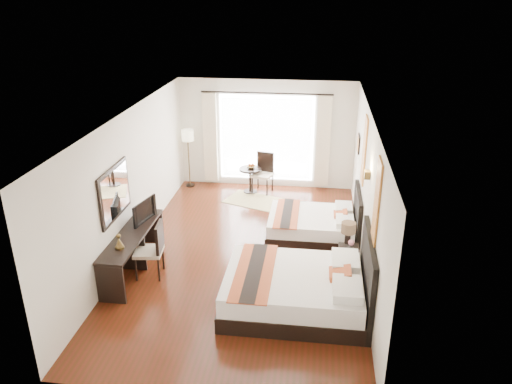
# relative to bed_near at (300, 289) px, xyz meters

# --- Properties ---
(floor) EXTENTS (4.50, 7.50, 0.01)m
(floor) POSITION_rel_bed_near_xyz_m (-1.13, 1.60, -0.35)
(floor) COLOR #3B1B0A
(floor) RESTS_ON ground
(ceiling) EXTENTS (4.50, 7.50, 0.02)m
(ceiling) POSITION_rel_bed_near_xyz_m (-1.13, 1.60, 2.45)
(ceiling) COLOR white
(ceiling) RESTS_ON wall_headboard
(wall_headboard) EXTENTS (0.01, 7.50, 2.80)m
(wall_headboard) POSITION_rel_bed_near_xyz_m (1.11, 1.60, 1.06)
(wall_headboard) COLOR silver
(wall_headboard) RESTS_ON floor
(wall_desk) EXTENTS (0.01, 7.50, 2.80)m
(wall_desk) POSITION_rel_bed_near_xyz_m (-3.38, 1.60, 1.06)
(wall_desk) COLOR silver
(wall_desk) RESTS_ON floor
(wall_window) EXTENTS (4.50, 0.01, 2.80)m
(wall_window) POSITION_rel_bed_near_xyz_m (-1.13, 5.34, 1.06)
(wall_window) COLOR silver
(wall_window) RESTS_ON floor
(wall_entry) EXTENTS (4.50, 0.01, 2.80)m
(wall_entry) POSITION_rel_bed_near_xyz_m (-1.13, -2.15, 1.06)
(wall_entry) COLOR silver
(wall_entry) RESTS_ON floor
(window_glass) EXTENTS (2.40, 0.02, 2.20)m
(window_glass) POSITION_rel_bed_near_xyz_m (-1.13, 5.33, 0.96)
(window_glass) COLOR white
(window_glass) RESTS_ON wall_window
(sheer_curtain) EXTENTS (2.30, 0.02, 2.10)m
(sheer_curtain) POSITION_rel_bed_near_xyz_m (-1.13, 5.27, 0.96)
(sheer_curtain) COLOR white
(sheer_curtain) RESTS_ON wall_window
(drape_left) EXTENTS (0.35, 0.14, 2.35)m
(drape_left) POSITION_rel_bed_near_xyz_m (-2.58, 5.23, 0.94)
(drape_left) COLOR beige
(drape_left) RESTS_ON floor
(drape_right) EXTENTS (0.35, 0.14, 2.35)m
(drape_right) POSITION_rel_bed_near_xyz_m (0.32, 5.23, 0.94)
(drape_right) COLOR beige
(drape_right) RESTS_ON floor
(art_panel_near) EXTENTS (0.03, 0.50, 1.35)m
(art_panel_near) POSITION_rel_bed_near_xyz_m (1.10, -0.00, 1.61)
(art_panel_near) COLOR maroon
(art_panel_near) RESTS_ON wall_headboard
(art_panel_far) EXTENTS (0.03, 0.50, 1.35)m
(art_panel_far) POSITION_rel_bed_near_xyz_m (1.10, 2.57, 1.61)
(art_panel_far) COLOR maroon
(art_panel_far) RESTS_ON wall_headboard
(wall_sconce) EXTENTS (0.10, 0.14, 0.14)m
(wall_sconce) POSITION_rel_bed_near_xyz_m (1.06, 1.28, 1.58)
(wall_sconce) COLOR #4D3A1B
(wall_sconce) RESTS_ON wall_headboard
(mirror_frame) EXTENTS (0.04, 1.25, 0.95)m
(mirror_frame) POSITION_rel_bed_near_xyz_m (-3.35, 0.79, 1.21)
(mirror_frame) COLOR black
(mirror_frame) RESTS_ON wall_desk
(mirror_glass) EXTENTS (0.01, 1.12, 0.82)m
(mirror_glass) POSITION_rel_bed_near_xyz_m (-3.33, 0.79, 1.21)
(mirror_glass) COLOR white
(mirror_glass) RESTS_ON mirror_frame
(bed_near) EXTENTS (2.35, 1.83, 1.33)m
(bed_near) POSITION_rel_bed_near_xyz_m (0.00, 0.00, 0.00)
(bed_near) COLOR black
(bed_near) RESTS_ON floor
(bed_far) EXTENTS (1.89, 1.48, 1.06)m
(bed_far) POSITION_rel_bed_near_xyz_m (0.22, 2.57, -0.06)
(bed_far) COLOR black
(bed_far) RESTS_ON floor
(nightstand) EXTENTS (0.38, 0.47, 0.45)m
(nightstand) POSITION_rel_bed_near_xyz_m (0.85, 1.28, -0.12)
(nightstand) COLOR black
(nightstand) RESTS_ON floor
(table_lamp) EXTENTS (0.27, 0.27, 0.43)m
(table_lamp) POSITION_rel_bed_near_xyz_m (0.82, 1.39, 0.45)
(table_lamp) COLOR black
(table_lamp) RESTS_ON nightstand
(vase) EXTENTS (0.15, 0.15, 0.13)m
(vase) POSITION_rel_bed_near_xyz_m (0.87, 1.18, 0.22)
(vase) COLOR black
(vase) RESTS_ON nightstand
(console_desk) EXTENTS (0.50, 2.20, 0.76)m
(console_desk) POSITION_rel_bed_near_xyz_m (-3.12, 0.79, 0.04)
(console_desk) COLOR black
(console_desk) RESTS_ON floor
(television) EXTENTS (0.27, 0.75, 0.43)m
(television) POSITION_rel_bed_near_xyz_m (-3.10, 1.34, 0.63)
(television) COLOR black
(television) RESTS_ON console_desk
(bronze_figurine) EXTENTS (0.21, 0.21, 0.24)m
(bronze_figurine) POSITION_rel_bed_near_xyz_m (-3.12, 0.23, 0.53)
(bronze_figurine) COLOR #4D3A1B
(bronze_figurine) RESTS_ON console_desk
(desk_chair) EXTENTS (0.54, 0.54, 1.05)m
(desk_chair) POSITION_rel_bed_near_xyz_m (-2.74, 0.64, -0.02)
(desk_chair) COLOR beige
(desk_chair) RESTS_ON floor
(floor_lamp) EXTENTS (0.31, 0.31, 1.53)m
(floor_lamp) POSITION_rel_bed_near_xyz_m (-3.13, 5.03, 0.94)
(floor_lamp) COLOR black
(floor_lamp) RESTS_ON floor
(side_table) EXTENTS (0.56, 0.56, 0.65)m
(side_table) POSITION_rel_bed_near_xyz_m (-1.49, 4.80, -0.02)
(side_table) COLOR black
(side_table) RESTS_ON floor
(fruit_bowl) EXTENTS (0.27, 0.27, 0.05)m
(fruit_bowl) POSITION_rel_bed_near_xyz_m (-1.47, 4.82, 0.33)
(fruit_bowl) COLOR #472C19
(fruit_bowl) RESTS_ON side_table
(window_chair) EXTENTS (0.58, 0.58, 1.02)m
(window_chair) POSITION_rel_bed_near_xyz_m (-1.17, 4.86, -0.03)
(window_chair) COLOR beige
(window_chair) RESTS_ON floor
(jute_rug) EXTENTS (1.54, 1.28, 0.01)m
(jute_rug) POSITION_rel_bed_near_xyz_m (-1.34, 4.26, -0.34)
(jute_rug) COLOR tan
(jute_rug) RESTS_ON floor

